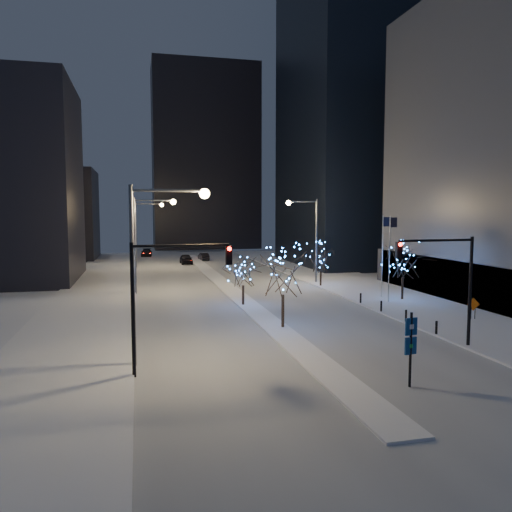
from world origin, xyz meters
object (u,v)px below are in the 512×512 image
object	(u,v)px
car_near	(186,259)
construction_sign	(473,306)
street_lamp_w_near	(152,249)
street_lamp_east	(309,229)
car_mid	(204,257)
traffic_signal_west	(163,285)
holiday_tree_plaza_far	(321,258)
street_lamp_w_mid	(145,231)
car_far	(147,253)
holiday_tree_median_far	(243,273)
holiday_tree_plaza_near	(403,262)
holiday_tree_median_near	(283,272)
wayfinding_sign	(411,342)
traffic_signal_east	(449,273)
street_lamp_w_far	(143,225)

from	to	relation	value
car_near	construction_sign	distance (m)	51.18
street_lamp_w_near	street_lamp_east	size ratio (longest dim) A/B	1.00
street_lamp_east	car_mid	distance (m)	32.67
traffic_signal_west	holiday_tree_plaza_far	distance (m)	33.11
street_lamp_w_mid	car_mid	world-z (taller)	street_lamp_w_mid
car_far	construction_sign	xyz separation A→B (m)	(23.87, -63.67, 0.46)
holiday_tree_median_far	holiday_tree_plaza_far	distance (m)	14.45
holiday_tree_plaza_near	holiday_tree_plaza_far	world-z (taller)	holiday_tree_plaza_near
holiday_tree_median_near	holiday_tree_median_far	bearing A→B (deg)	96.14
car_mid	car_far	distance (m)	14.05
traffic_signal_west	holiday_tree_median_near	xyz separation A→B (m)	(8.94, 8.46, -0.56)
street_lamp_w_near	holiday_tree_plaza_near	world-z (taller)	street_lamp_w_near
car_mid	holiday_tree_median_far	xyz separation A→B (m)	(-2.00, -43.24, 2.39)
street_lamp_east	street_lamp_w_near	bearing A→B (deg)	-124.19
street_lamp_w_mid	holiday_tree_plaza_far	distance (m)	19.71
holiday_tree_plaza_near	car_mid	bearing A→B (deg)	107.03
street_lamp_w_near	holiday_tree_plaza_far	bearing A→B (deg)	52.26
car_near	wayfinding_sign	world-z (taller)	wayfinding_sign
traffic_signal_east	holiday_tree_median_far	size ratio (longest dim) A/B	1.63
car_mid	construction_sign	world-z (taller)	construction_sign
street_lamp_w_mid	traffic_signal_west	world-z (taller)	street_lamp_w_mid
traffic_signal_west	holiday_tree_plaza_far	xyz separation A→B (m)	(18.94, 27.12, -1.50)
street_lamp_w_far	traffic_signal_west	distance (m)	52.04
traffic_signal_west	holiday_tree_median_far	world-z (taller)	traffic_signal_west
traffic_signal_west	holiday_tree_median_near	distance (m)	12.32
street_lamp_w_mid	car_far	distance (m)	44.62
car_near	wayfinding_sign	xyz separation A→B (m)	(5.16, -60.17, 1.49)
traffic_signal_west	wayfinding_sign	world-z (taller)	traffic_signal_west
street_lamp_w_far	car_far	size ratio (longest dim) A/B	2.07
car_near	traffic_signal_east	bearing A→B (deg)	-79.59
street_lamp_w_mid	holiday_tree_plaza_near	size ratio (longest dim) A/B	1.83
holiday_tree_median_far	wayfinding_sign	distance (m)	22.67
car_mid	holiday_tree_plaza_near	xyz separation A→B (m)	(13.49, -44.02, 3.13)
holiday_tree_median_far	holiday_tree_plaza_near	bearing A→B (deg)	-2.89
wayfinding_sign	construction_sign	xyz separation A→B (m)	(12.67, 12.20, -1.11)
car_far	street_lamp_w_far	bearing A→B (deg)	-89.52
street_lamp_w_near	car_near	distance (m)	54.28
car_near	holiday_tree_plaza_far	xyz separation A→B (m)	(12.57, -28.43, 2.47)
street_lamp_east	traffic_signal_east	world-z (taller)	street_lamp_east
traffic_signal_west	traffic_signal_east	bearing A→B (deg)	3.29
street_lamp_w_far	construction_sign	distance (m)	51.11
car_far	street_lamp_w_near	bearing A→B (deg)	-87.75
holiday_tree_median_near	car_far	bearing A→B (deg)	97.81
car_far	holiday_tree_median_far	xyz separation A→B (m)	(7.61, -53.49, 2.34)
car_near	holiday_tree_median_far	distance (m)	37.90
street_lamp_w_far	street_lamp_w_near	bearing A→B (deg)	-90.00
street_lamp_east	holiday_tree_plaza_near	bearing A→B (deg)	-69.39
traffic_signal_east	car_far	bearing A→B (deg)	103.65
holiday_tree_plaza_near	holiday_tree_plaza_far	xyz separation A→B (m)	(-4.49, 10.15, -0.51)
car_far	holiday_tree_plaza_near	xyz separation A→B (m)	(23.10, -54.27, 3.07)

